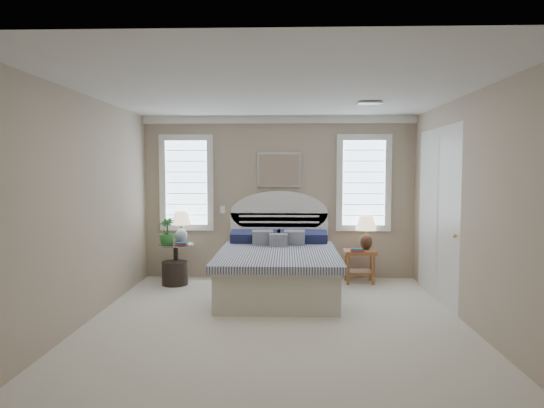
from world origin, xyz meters
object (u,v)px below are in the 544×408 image
(side_table_left, at_px, (176,259))
(floor_pot, at_px, (175,273))
(lamp_left, at_px, (181,224))
(lamp_right, at_px, (366,229))
(nightstand_right, at_px, (360,259))
(bed, at_px, (278,267))

(side_table_left, xyz_separation_m, floor_pot, (0.01, -0.13, -0.20))
(lamp_left, height_order, lamp_right, lamp_left)
(nightstand_right, distance_m, lamp_left, 2.94)
(floor_pot, bearing_deg, nightstand_right, 4.53)
(side_table_left, bearing_deg, nightstand_right, 1.94)
(side_table_left, xyz_separation_m, nightstand_right, (2.95, 0.10, -0.00))
(side_table_left, height_order, lamp_right, lamp_right)
(nightstand_right, bearing_deg, bed, -151.97)
(lamp_left, distance_m, lamp_right, 2.99)
(bed, bearing_deg, side_table_left, 160.26)
(floor_pot, bearing_deg, lamp_left, 75.77)
(lamp_right, bearing_deg, bed, -151.73)
(bed, height_order, floor_pot, bed)
(nightstand_right, height_order, lamp_left, lamp_left)
(side_table_left, distance_m, lamp_right, 3.10)
(floor_pot, bearing_deg, lamp_right, 5.59)
(side_table_left, relative_size, floor_pot, 1.55)
(bed, xyz_separation_m, lamp_left, (-1.58, 0.69, 0.56))
(bed, distance_m, lamp_right, 1.67)
(floor_pot, bearing_deg, bed, -15.65)
(nightstand_right, xyz_separation_m, floor_pot, (-2.94, -0.23, -0.20))
(floor_pot, height_order, lamp_left, lamp_left)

